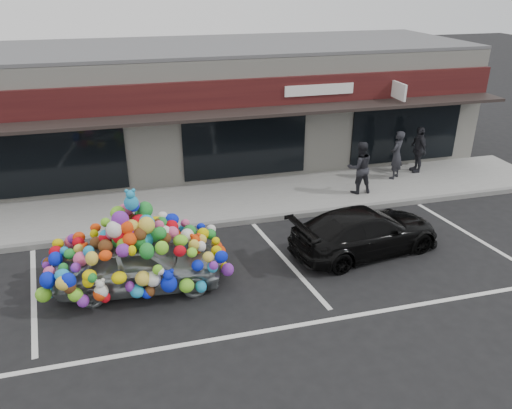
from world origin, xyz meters
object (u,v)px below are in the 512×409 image
object	(u,v)px
toy_car	(138,256)
pedestrian_c	(418,149)
pedestrian_b	(360,168)
black_sedan	(366,231)
pedestrian_a	(397,155)

from	to	relation	value
toy_car	pedestrian_c	xyz separation A→B (m)	(9.95, 4.70, 0.18)
pedestrian_b	black_sedan	bearing A→B (deg)	69.04
black_sedan	pedestrian_b	bearing A→B (deg)	-31.35
toy_car	black_sedan	distance (m)	5.74
black_sedan	toy_car	bearing A→B (deg)	82.69
pedestrian_a	pedestrian_c	distance (m)	1.14
pedestrian_a	pedestrian_b	distance (m)	1.96
toy_car	black_sedan	xyz separation A→B (m)	(5.74, 0.17, -0.21)
toy_car	black_sedan	size ratio (longest dim) A/B	1.02
black_sedan	pedestrian_c	xyz separation A→B (m)	(4.21, 4.53, 0.39)
black_sedan	pedestrian_a	bearing A→B (deg)	-46.09
pedestrian_a	pedestrian_c	bearing A→B (deg)	160.33
toy_car	black_sedan	world-z (taller)	toy_car
pedestrian_b	pedestrian_c	size ratio (longest dim) A/B	1.04
pedestrian_c	pedestrian_b	bearing A→B (deg)	-61.64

